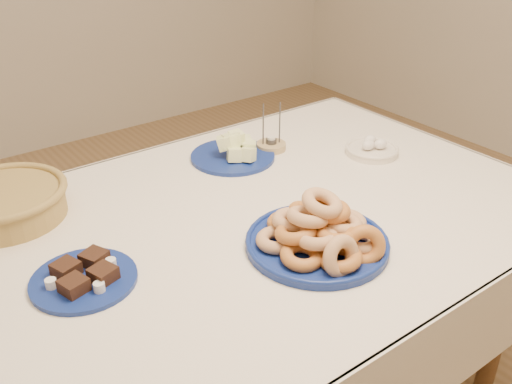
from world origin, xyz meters
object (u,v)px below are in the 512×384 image
Objects in this scene: wicker_basket at (4,202)px; candle_holder at (271,145)px; dining_table at (245,251)px; brownie_plate at (84,277)px; melon_plate at (235,152)px; egg_bowl at (372,149)px; donut_platter at (320,234)px.

candle_holder is (0.82, -0.08, -0.03)m from wicker_basket.
dining_table is 4.00× the size of wicker_basket.
brownie_plate is at bearing -157.97° from candle_holder.
dining_table is 5.00× the size of melon_plate.
dining_table is 8.28× the size of egg_bowl.
brownie_plate is (-0.50, 0.21, -0.03)m from donut_platter.
melon_plate reaches higher than brownie_plate.
candle_holder reaches higher than egg_bowl.
dining_table is 0.58m from egg_bowl.
wicker_basket is (-0.69, 0.06, 0.02)m from melon_plate.
dining_table is at bearing -137.16° from candle_holder.
candle_holder reaches higher than brownie_plate.
brownie_plate is 1.30× the size of egg_bowl.
dining_table is 0.46m from brownie_plate.
donut_platter is 0.82m from wicker_basket.
candle_holder is (0.77, 0.31, 0.00)m from brownie_plate.
melon_plate is 1.28× the size of brownie_plate.
donut_platter is at bearing -47.04° from wicker_basket.
melon_plate is 0.69m from wicker_basket.
brownie_plate is 1.66× the size of candle_holder.
melon_plate is (0.13, 0.54, -0.02)m from donut_platter.
donut_platter is at bearing -116.79° from candle_holder.
donut_platter is at bearing -149.26° from egg_bowl.
wicker_basket is at bearing 132.96° from donut_platter.
candle_holder reaches higher than melon_plate.
melon_plate is 0.71m from brownie_plate.
melon_plate is at bearing 174.68° from candle_holder.
melon_plate is 0.44m from egg_bowl.
wicker_basket is at bearing 164.13° from egg_bowl.
egg_bowl is (0.38, -0.24, -0.01)m from melon_plate.
candle_holder is 0.78× the size of egg_bowl.
candle_holder is 0.33m from egg_bowl.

